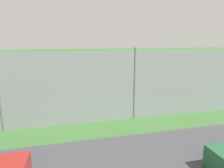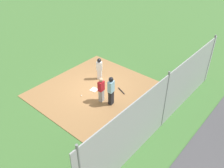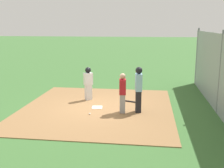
{
  "view_description": "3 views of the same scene",
  "coord_description": "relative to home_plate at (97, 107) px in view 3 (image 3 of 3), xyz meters",
  "views": [
    {
      "loc": [
        -3.09,
        -13.41,
        3.69
      ],
      "look_at": [
        -0.08,
        -0.91,
        0.79
      ],
      "focal_mm": 31.67,
      "sensor_mm": 36.0,
      "label": 1
    },
    {
      "loc": [
        -8.71,
        -8.99,
        8.89
      ],
      "look_at": [
        0.28,
        -1.3,
        0.9
      ],
      "focal_mm": 37.71,
      "sensor_mm": 36.0,
      "label": 2
    },
    {
      "loc": [
        -11.45,
        -2.19,
        3.56
      ],
      "look_at": [
        0.33,
        -0.61,
        1.02
      ],
      "focal_mm": 44.96,
      "sensor_mm": 36.0,
      "label": 3
    }
  ],
  "objects": [
    {
      "name": "ground_plane",
      "position": [
        0.0,
        0.0,
        -0.04
      ],
      "size": [
        140.0,
        140.0,
        0.0
      ],
      "primitive_type": "plane",
      "color": "#3D6B33"
    },
    {
      "name": "dirt_infield",
      "position": [
        0.0,
        0.0,
        -0.03
      ],
      "size": [
        7.2,
        6.4,
        0.03
      ],
      "primitive_type": "cube",
      "color": "olive",
      "rests_on": "ground_plane"
    },
    {
      "name": "home_plate",
      "position": [
        0.0,
        0.0,
        0.0
      ],
      "size": [
        0.49,
        0.49,
        0.02
      ],
      "primitive_type": "cube",
      "rotation": [
        0.0,
        0.0,
        0.13
      ],
      "color": "white",
      "rests_on": "dirt_infield"
    },
    {
      "name": "catcher",
      "position": [
        -0.53,
        -1.15,
        0.83
      ],
      "size": [
        0.41,
        0.3,
        1.62
      ],
      "rotation": [
        0.0,
        0.0,
        1.68
      ],
      "color": "#9E9EA3",
      "rests_on": "dirt_infield"
    },
    {
      "name": "umpire",
      "position": [
        -0.38,
        -1.78,
        0.99
      ],
      "size": [
        0.41,
        0.31,
        1.87
      ],
      "rotation": [
        0.0,
        0.0,
        1.7
      ],
      "color": "black",
      "rests_on": "dirt_infield"
    },
    {
      "name": "runner",
      "position": [
        1.23,
        0.65,
        0.87
      ],
      "size": [
        0.43,
        0.46,
        1.57
      ],
      "rotation": [
        0.0,
        0.0,
        3.77
      ],
      "color": "silver",
      "rests_on": "dirt_infield"
    },
    {
      "name": "baseball_bat",
      "position": [
        1.02,
        -1.46,
        0.02
      ],
      "size": [
        0.34,
        0.74,
        0.06
      ],
      "primitive_type": "cylinder",
      "rotation": [
        0.0,
        1.57,
        4.34
      ],
      "color": "black",
      "rests_on": "dirt_infield"
    },
    {
      "name": "baseball",
      "position": [
        -1.01,
        0.11,
        0.03
      ],
      "size": [
        0.07,
        0.07,
        0.07
      ],
      "primitive_type": "sphere",
      "color": "white",
      "rests_on": "dirt_infield"
    },
    {
      "name": "backstop_fence",
      "position": [
        0.0,
        -4.99,
        1.56
      ],
      "size": [
        12.0,
        0.1,
        3.35
      ],
      "color": "#93999E",
      "rests_on": "ground_plane"
    }
  ]
}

